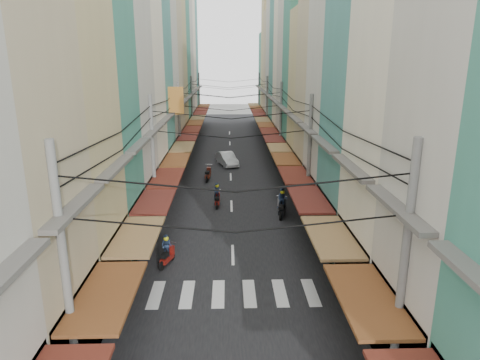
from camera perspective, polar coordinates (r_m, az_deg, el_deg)
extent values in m
plane|color=#60605C|center=(25.32, -1.02, -8.00)|extent=(160.00, 160.00, 0.00)
cube|color=black|center=(44.36, -1.30, 2.47)|extent=(10.00, 80.00, 0.02)
cube|color=slate|center=(44.80, -9.65, 2.40)|extent=(3.00, 80.00, 0.06)
cube|color=slate|center=(44.86, 7.03, 2.53)|extent=(3.00, 80.00, 0.06)
cube|color=silver|center=(20.23, -11.13, -14.75)|extent=(0.55, 2.40, 0.01)
cube|color=silver|center=(20.05, -7.05, -14.86)|extent=(0.55, 2.40, 0.01)
cube|color=silver|center=(19.97, -2.91, -14.89)|extent=(0.55, 2.40, 0.01)
cube|color=silver|center=(19.98, 1.25, -14.85)|extent=(0.55, 2.40, 0.01)
cube|color=silver|center=(20.09, 5.37, -14.73)|extent=(0.55, 2.40, 0.01)
cube|color=silver|center=(20.30, 9.43, -14.55)|extent=(0.55, 2.40, 0.01)
cube|color=black|center=(15.87, -22.40, -18.37)|extent=(1.20, 4.53, 3.20)
cube|color=brown|center=(14.69, -17.33, -14.36)|extent=(1.80, 4.34, 0.12)
cube|color=#595651|center=(13.68, -20.97, -3.18)|extent=(0.50, 4.24, 0.15)
cube|color=tan|center=(18.76, -26.37, 7.12)|extent=(6.00, 4.70, 15.81)
cube|color=black|center=(19.72, -17.64, -10.89)|extent=(1.20, 4.52, 3.20)
cube|color=olive|center=(18.78, -13.56, -7.23)|extent=(1.80, 4.33, 0.12)
cube|color=#595651|center=(18.01, -16.20, 1.65)|extent=(0.50, 4.23, 0.15)
cube|color=#3D8771|center=(22.79, -22.23, 13.19)|extent=(6.00, 4.30, 19.25)
cube|color=black|center=(23.69, -14.74, -6.07)|extent=(1.20, 4.13, 3.20)
cube|color=maroon|center=(22.92, -11.33, -2.86)|extent=(1.80, 3.96, 0.12)
cube|color=#595651|center=(22.29, -13.39, 4.47)|extent=(0.50, 3.87, 0.15)
cube|color=beige|center=(27.27, -18.93, 15.51)|extent=(6.00, 5.14, 20.93)
cube|color=black|center=(28.03, -12.64, -2.50)|extent=(1.20, 4.94, 3.20)
cube|color=#5B2116|center=(27.38, -9.73, 0.28)|extent=(1.80, 4.73, 0.12)
cube|color=#595651|center=(26.85, -11.41, 6.45)|extent=(0.50, 4.63, 0.15)
cube|color=silver|center=(32.17, -16.02, 12.52)|extent=(6.00, 4.95, 17.43)
cube|color=black|center=(32.79, -11.02, 0.25)|extent=(1.20, 4.75, 3.20)
cube|color=brown|center=(32.23, -8.52, 2.67)|extent=(1.80, 4.56, 0.12)
cube|color=#595651|center=(31.79, -9.91, 7.93)|extent=(0.50, 4.46, 0.15)
cube|color=teal|center=(37.04, -14.08, 12.14)|extent=(6.00, 4.99, 16.32)
cube|color=black|center=(37.55, -9.84, 2.28)|extent=(1.20, 4.80, 3.20)
cube|color=olive|center=(37.07, -7.64, 4.41)|extent=(1.80, 4.60, 0.12)
cube|color=#595651|center=(36.68, -8.83, 9.00)|extent=(0.50, 4.50, 0.15)
cube|color=beige|center=(41.73, -12.96, 17.07)|extent=(6.00, 4.65, 22.87)
cube|color=black|center=(42.21, -8.94, 3.80)|extent=(1.20, 4.46, 3.20)
cube|color=maroon|center=(41.78, -6.97, 5.71)|extent=(1.80, 4.27, 0.12)
cube|color=#595651|center=(41.44, -8.02, 9.78)|extent=(0.50, 4.18, 0.15)
cube|color=tan|center=(46.40, -11.72, 15.55)|extent=(6.00, 4.89, 20.58)
cube|color=black|center=(46.85, -8.23, 5.01)|extent=(1.20, 4.70, 3.20)
cube|color=#5B2116|center=(46.47, -6.44, 6.74)|extent=(1.80, 4.50, 0.12)
cube|color=#595651|center=(46.16, -7.38, 10.40)|extent=(0.50, 4.40, 0.15)
cube|color=tan|center=(51.06, -10.73, 14.39)|extent=(6.00, 4.52, 18.44)
cube|color=black|center=(51.46, -7.65, 5.99)|extent=(1.20, 4.34, 3.20)
cube|color=brown|center=(51.11, -6.02, 7.56)|extent=(1.80, 4.16, 0.12)
cube|color=#595651|center=(50.83, -6.86, 10.90)|extent=(0.50, 4.07, 0.15)
cube|color=#3D8771|center=(55.85, -10.01, 15.64)|extent=(6.00, 5.20, 20.63)
cube|color=black|center=(56.23, -7.15, 6.83)|extent=(1.20, 4.99, 3.20)
cube|color=olive|center=(55.91, -5.65, 8.27)|extent=(1.80, 4.78, 0.12)
cube|color=#595651|center=(55.65, -6.42, 11.32)|extent=(0.50, 4.68, 0.15)
cube|color=beige|center=(60.90, -9.38, 17.10)|extent=(6.00, 4.94, 23.70)
cube|color=black|center=(61.22, -6.71, 7.57)|extent=(1.20, 4.74, 3.20)
cube|color=maroon|center=(60.93, -5.33, 8.89)|extent=(1.80, 4.55, 0.12)
cube|color=#595651|center=(60.69, -6.03, 11.69)|extent=(0.50, 4.45, 0.15)
cube|color=silver|center=(65.79, -8.75, 15.88)|extent=(6.00, 4.96, 21.12)
cube|color=black|center=(66.11, -6.34, 8.18)|extent=(1.20, 4.76, 3.20)
cube|color=#5B2116|center=(65.83, -5.06, 9.41)|extent=(1.80, 4.56, 0.12)
cube|color=#595651|center=(65.61, -5.70, 12.00)|extent=(0.50, 4.46, 0.15)
cube|color=teal|center=(70.75, -8.23, 15.39)|extent=(6.00, 5.04, 19.90)
cube|color=black|center=(71.05, -6.02, 8.71)|extent=(1.20, 4.84, 3.20)
cube|color=brown|center=(70.80, -4.83, 9.85)|extent=(1.80, 4.64, 0.12)
cube|color=#595651|center=(70.59, -5.42, 12.27)|extent=(0.50, 4.54, 0.15)
cube|color=#553513|center=(35.57, -8.52, 10.42)|extent=(1.20, 0.40, 2.20)
cube|color=black|center=(15.69, 21.60, -18.70)|extent=(1.20, 4.54, 3.20)
cube|color=brown|center=(14.45, 16.51, -14.81)|extent=(1.80, 4.35, 0.12)
cube|color=#595651|center=(13.44, 20.14, -3.42)|extent=(0.50, 4.25, 0.15)
cube|color=silver|center=(18.57, 25.87, 17.34)|extent=(6.00, 4.97, 22.38)
cube|color=black|center=(19.59, 16.10, -10.93)|extent=(1.20, 4.78, 3.20)
cube|color=olive|center=(18.62, 11.99, -7.35)|extent=(1.80, 4.58, 0.12)
cube|color=#595651|center=(17.85, 14.56, 1.65)|extent=(0.50, 4.48, 0.15)
cube|color=teal|center=(23.28, 19.24, 8.34)|extent=(6.00, 5.03, 15.08)
cube|color=black|center=(23.98, 12.57, -5.65)|extent=(1.20, 4.83, 3.20)
cube|color=maroon|center=(23.20, 9.17, -2.53)|extent=(1.80, 4.63, 0.12)
cube|color=#595651|center=(22.58, 11.13, 4.75)|extent=(0.50, 4.53, 0.15)
cube|color=beige|center=(27.79, 16.25, 16.46)|extent=(6.00, 4.79, 21.66)
cube|color=black|center=(28.49, 10.23, -2.07)|extent=(1.20, 4.60, 3.20)
cube|color=#5B2116|center=(27.83, 7.34, 0.63)|extent=(1.80, 4.41, 0.12)
cube|color=#595651|center=(27.32, 8.92, 6.73)|extent=(0.50, 4.31, 0.15)
cube|color=tan|center=(32.26, 13.64, 15.63)|extent=(6.00, 4.52, 20.74)
cube|color=black|center=(32.87, 8.62, 0.41)|extent=(1.20, 4.34, 3.20)
cube|color=brown|center=(32.30, 6.09, 2.79)|extent=(1.80, 4.16, 0.12)
cube|color=#595651|center=(31.86, 7.42, 8.05)|extent=(0.50, 4.07, 0.15)
cube|color=tan|center=(36.59, 11.55, 10.53)|extent=(6.00, 4.12, 14.13)
cube|color=black|center=(37.00, 7.46, 2.18)|extent=(1.20, 3.96, 3.20)
cube|color=olive|center=(36.50, 5.21, 4.31)|extent=(1.80, 3.79, 0.12)
cube|color=#595651|center=(36.11, 6.36, 8.98)|extent=(0.50, 3.71, 0.15)
cube|color=#3D8771|center=(40.64, 10.33, 13.59)|extent=(6.00, 4.40, 17.68)
cube|color=black|center=(41.11, 6.55, 3.57)|extent=(1.20, 4.23, 3.20)
cube|color=maroon|center=(40.66, 4.51, 5.50)|extent=(1.80, 4.05, 0.12)
cube|color=#595651|center=(40.31, 5.54, 9.70)|extent=(0.50, 3.96, 0.15)
cube|color=beige|center=(45.07, 9.28, 16.95)|extent=(6.00, 4.64, 22.59)
cube|color=black|center=(45.50, 5.77, 4.78)|extent=(1.20, 4.45, 3.20)
cube|color=#5B2116|center=(45.09, 3.91, 6.53)|extent=(1.80, 4.26, 0.12)
cube|color=#595651|center=(44.78, 4.83, 10.31)|extent=(0.50, 4.17, 0.15)
cube|color=silver|center=(49.31, 8.29, 16.09)|extent=(6.00, 4.00, 21.25)
cube|color=black|center=(49.72, 5.14, 5.73)|extent=(1.20, 3.84, 3.20)
cube|color=brown|center=(49.34, 3.44, 7.33)|extent=(1.80, 3.68, 0.12)
cube|color=#595651|center=(49.05, 4.27, 10.80)|extent=(0.50, 3.60, 0.15)
cube|color=teal|center=(53.77, 7.48, 16.65)|extent=(6.00, 5.01, 22.33)
cube|color=black|center=(54.13, 4.60, 6.56)|extent=(1.20, 4.81, 3.20)
cube|color=olive|center=(53.79, 3.02, 8.03)|extent=(1.80, 4.61, 0.12)
cube|color=#595651|center=(53.52, 3.78, 11.21)|extent=(0.50, 4.51, 0.15)
cube|color=beige|center=(58.71, 6.66, 15.31)|extent=(6.00, 5.00, 19.71)
cube|color=black|center=(59.05, 4.08, 7.33)|extent=(1.20, 4.80, 3.20)
cube|color=maroon|center=(58.73, 2.64, 8.69)|extent=(1.80, 4.60, 0.12)
cube|color=#595651|center=(58.49, 3.32, 11.60)|extent=(0.50, 4.50, 0.15)
cube|color=tan|center=(63.35, 6.01, 14.06)|extent=(6.00, 4.32, 16.86)
cube|color=black|center=(63.64, 3.67, 7.95)|extent=(1.20, 4.15, 3.20)
cube|color=#5B2116|center=(63.35, 2.33, 9.21)|extent=(1.80, 3.97, 0.12)
cube|color=#595651|center=(63.13, 2.96, 11.91)|extent=(0.50, 3.89, 0.15)
cube|color=tan|center=(67.62, 5.56, 15.49)|extent=(6.00, 4.33, 19.96)
cube|color=black|center=(67.91, 3.34, 8.45)|extent=(1.20, 4.16, 3.20)
cube|color=brown|center=(67.64, 2.08, 9.63)|extent=(1.80, 3.99, 0.12)
cube|color=#595651|center=(67.43, 2.67, 12.16)|extent=(0.50, 3.90, 0.15)
cube|color=#3D8771|center=(72.25, 5.05, 13.28)|extent=(6.00, 4.88, 14.34)
cube|color=black|center=(72.47, 3.03, 8.91)|extent=(1.20, 4.68, 3.20)
cube|color=olive|center=(72.21, 1.84, 10.02)|extent=(1.80, 4.49, 0.12)
cube|color=#595651|center=(72.01, 2.39, 12.39)|extent=(0.50, 4.39, 0.15)
cylinder|color=slate|center=(13.57, -22.19, -12.20)|extent=(0.26, 0.26, 8.20)
cylinder|color=slate|center=(13.71, 20.89, -11.75)|extent=(0.26, 0.26, 8.20)
cylinder|color=slate|center=(27.28, -11.49, 2.52)|extent=(0.26, 0.26, 8.20)
cylinder|color=slate|center=(27.36, 9.19, 2.67)|extent=(0.26, 0.26, 8.20)
cylinder|color=slate|center=(41.89, -8.09, 7.22)|extent=(0.26, 0.26, 8.20)
cylinder|color=slate|center=(41.94, 5.44, 7.32)|extent=(0.26, 0.26, 8.20)
cylinder|color=slate|center=(56.70, -6.44, 9.47)|extent=(0.26, 0.26, 8.20)
cylinder|color=slate|center=(56.74, 3.61, 9.55)|extent=(0.26, 0.26, 8.20)
cylinder|color=slate|center=(71.59, -5.46, 10.79)|extent=(0.26, 0.26, 8.20)
cylinder|color=slate|center=(71.62, 2.53, 10.85)|extent=(0.26, 0.26, 8.20)
imported|color=silver|center=(42.92, -1.73, 2.00)|extent=(4.85, 3.04, 1.60)
imported|color=black|center=(24.02, 16.65, -10.07)|extent=(1.53, 0.58, 1.05)
cylinder|color=black|center=(23.16, -9.48, -9.94)|extent=(0.09, 0.48, 0.48)
cylinder|color=black|center=(22.10, -9.89, -11.28)|extent=(0.09, 0.48, 0.48)
cube|color=maroon|center=(22.56, -9.70, -10.26)|extent=(0.31, 1.06, 0.26)
cube|color=black|center=(22.24, -9.81, -9.88)|extent=(0.29, 0.51, 0.17)
cube|color=maroon|center=(22.93, -9.55, -9.23)|extent=(0.28, 0.26, 0.51)
imported|color=#21314E|center=(22.51, -9.71, -9.99)|extent=(0.48, 0.34, 1.22)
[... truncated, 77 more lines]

